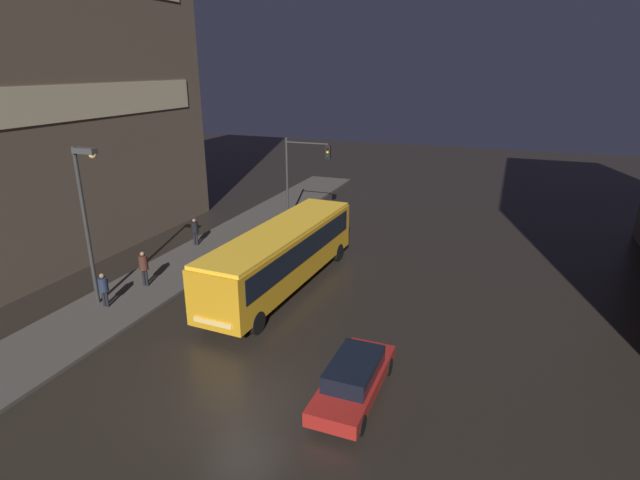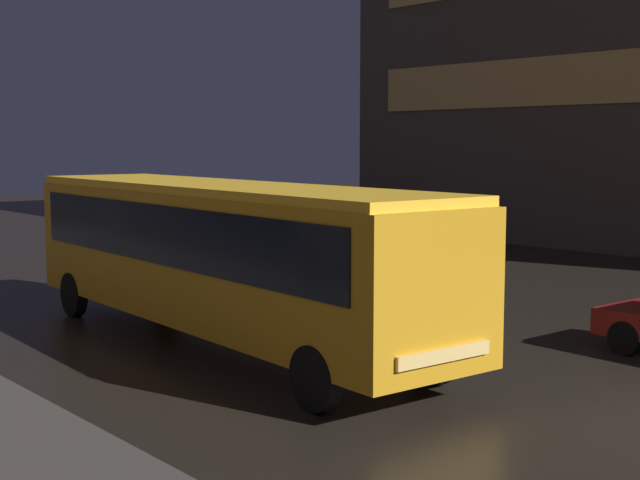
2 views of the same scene
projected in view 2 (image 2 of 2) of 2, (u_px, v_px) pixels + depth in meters
The scene contains 1 object.
bus_near at pixel (222, 246), 17.15m from camera, with size 3.18×12.07×3.15m.
Camera 2 is at (-12.19, -5.26, 3.93)m, focal length 50.00 mm.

